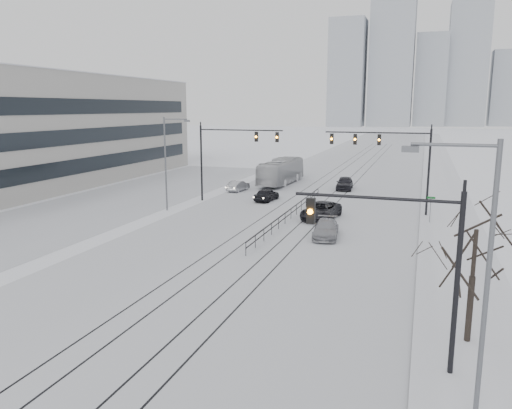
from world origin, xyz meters
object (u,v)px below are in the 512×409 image
(bare_tree, at_px, (475,242))
(sedan_nb_front, at_px, (321,211))
(traffic_mast_near, at_px, (412,255))
(sedan_sb_inner, at_px, (267,195))
(box_truck, at_px, (281,172))
(sedan_sb_outer, at_px, (238,186))
(sedan_nb_far, at_px, (345,183))
(sedan_nb_right, at_px, (326,229))

(bare_tree, xyz_separation_m, sedan_nb_front, (-10.68, 21.99, -3.74))
(traffic_mast_near, xyz_separation_m, sedan_nb_front, (-8.27, 24.99, -3.81))
(sedan_sb_inner, xyz_separation_m, box_truck, (-1.83, 12.19, 0.94))
(sedan_sb_inner, distance_m, sedan_sb_outer, 7.25)
(bare_tree, relative_size, sedan_sb_outer, 1.60)
(sedan_nb_far, bearing_deg, sedan_sb_outer, -160.49)
(sedan_sb_outer, relative_size, sedan_nb_far, 0.83)
(sedan_nb_front, bearing_deg, sedan_nb_far, 99.97)
(sedan_nb_far, bearing_deg, sedan_sb_inner, -127.43)
(box_truck, bearing_deg, sedan_nb_front, 118.32)
(bare_tree, distance_m, sedan_sb_outer, 41.26)
(sedan_nb_front, xyz_separation_m, box_truck, (-9.12, 19.06, 0.87))
(sedan_nb_right, distance_m, box_truck, 27.61)
(bare_tree, height_order, sedan_sb_inner, bare_tree)
(sedan_sb_outer, bearing_deg, box_truck, -108.48)
(sedan_sb_inner, bearing_deg, traffic_mast_near, 122.23)
(traffic_mast_near, xyz_separation_m, bare_tree, (2.41, 3.00, -0.07))
(sedan_nb_far, bearing_deg, box_truck, 163.49)
(sedan_sb_inner, relative_size, box_truck, 0.34)
(traffic_mast_near, distance_m, sedan_nb_front, 26.60)
(sedan_sb_outer, bearing_deg, sedan_nb_far, -149.69)
(sedan_nb_right, relative_size, sedan_nb_far, 0.99)
(traffic_mast_near, xyz_separation_m, sedan_nb_right, (-6.62, 18.65, -3.90))
(traffic_mast_near, distance_m, sedan_sb_outer, 42.54)
(traffic_mast_near, bearing_deg, sedan_sb_inner, 116.02)
(sedan_sb_outer, height_order, sedan_nb_right, sedan_nb_right)
(sedan_nb_front, bearing_deg, bare_tree, -55.86)
(sedan_nb_right, bearing_deg, sedan_nb_front, 97.68)
(sedan_sb_inner, bearing_deg, box_truck, -75.25)
(sedan_sb_inner, distance_m, sedan_nb_far, 12.32)
(traffic_mast_near, distance_m, box_truck, 47.45)
(traffic_mast_near, bearing_deg, box_truck, 111.54)
(traffic_mast_near, relative_size, sedan_nb_front, 1.29)
(sedan_sb_outer, height_order, sedan_nb_far, sedan_nb_far)
(bare_tree, bearing_deg, sedan_nb_far, 105.96)
(bare_tree, distance_m, sedan_nb_front, 24.73)
(sedan_sb_outer, height_order, box_truck, box_truck)
(sedan_sb_outer, distance_m, sedan_nb_far, 13.03)
(sedan_nb_front, distance_m, sedan_nb_far, 17.18)
(traffic_mast_near, height_order, sedan_nb_far, traffic_mast_near)
(bare_tree, relative_size, sedan_nb_right, 1.34)
(sedan_sb_outer, distance_m, box_truck, 7.92)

